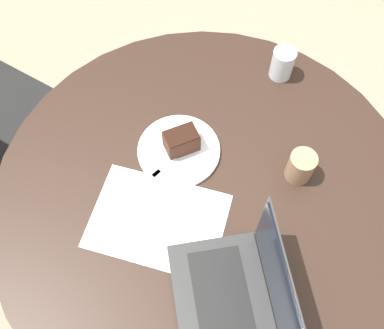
% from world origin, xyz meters
% --- Properties ---
extents(ground_plane, '(12.00, 12.00, 0.00)m').
position_xyz_m(ground_plane, '(0.00, 0.00, 0.00)').
color(ground_plane, gray).
extents(dining_table, '(1.18, 1.18, 0.78)m').
position_xyz_m(dining_table, '(0.00, 0.00, 0.62)').
color(dining_table, black).
rests_on(dining_table, ground_plane).
extents(paper_document, '(0.41, 0.34, 0.00)m').
position_xyz_m(paper_document, '(0.13, 0.08, 0.78)').
color(paper_document, white).
rests_on(paper_document, dining_table).
extents(plate, '(0.24, 0.24, 0.01)m').
position_xyz_m(plate, '(0.08, -0.13, 0.78)').
color(plate, silver).
rests_on(plate, dining_table).
extents(cake_slice, '(0.11, 0.09, 0.07)m').
position_xyz_m(cake_slice, '(0.07, -0.14, 0.82)').
color(cake_slice, '#472619').
rests_on(cake_slice, plate).
extents(fork, '(0.13, 0.14, 0.00)m').
position_xyz_m(fork, '(0.10, -0.09, 0.79)').
color(fork, silver).
rests_on(fork, plate).
extents(coffee_glass, '(0.07, 0.07, 0.09)m').
position_xyz_m(coffee_glass, '(-0.26, -0.05, 0.82)').
color(coffee_glass, '#997556').
rests_on(coffee_glass, dining_table).
extents(water_glass, '(0.07, 0.07, 0.10)m').
position_xyz_m(water_glass, '(-0.24, -0.41, 0.83)').
color(water_glass, silver).
rests_on(water_glass, dining_table).
extents(laptop, '(0.28, 0.36, 0.25)m').
position_xyz_m(laptop, '(-0.07, 0.30, 0.82)').
color(laptop, '#2D2D2D').
rests_on(laptop, dining_table).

